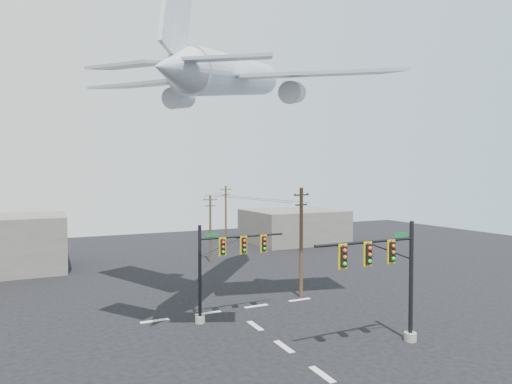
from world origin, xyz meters
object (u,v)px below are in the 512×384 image
signal_mast_far (222,266)px  utility_pole_b (210,227)px  utility_pole_c (226,213)px  utility_pole_a (301,240)px  signal_mast_near (390,276)px  airliner (234,77)px

signal_mast_far → utility_pole_b: (6.26, 20.13, 0.30)m
utility_pole_b → utility_pole_c: (7.40, 13.61, 0.44)m
utility_pole_a → utility_pole_c: bearing=61.1°
utility_pole_a → signal_mast_near: bearing=-112.8°
airliner → utility_pole_c: bearing=19.7°
utility_pole_a → airliner: 14.46m
utility_pole_a → signal_mast_far: bearing=178.3°
utility_pole_b → airliner: airliner is taller
utility_pole_c → airliner: airliner is taller
utility_pole_b → signal_mast_far: bearing=-94.8°
utility_pole_a → utility_pole_b: utility_pole_a is taller
signal_mast_near → utility_pole_b: (-1.03, 28.96, -0.05)m
utility_pole_b → utility_pole_c: bearing=73.9°
signal_mast_near → utility_pole_c: utility_pole_c is taller
signal_mast_near → utility_pole_b: size_ratio=0.93×
signal_mast_far → utility_pole_b: utility_pole_b is taller
signal_mast_near → signal_mast_far: size_ratio=1.09×
airliner → utility_pole_a: bearing=-55.7°
signal_mast_near → airliner: bearing=113.0°
signal_mast_far → utility_pole_c: 36.41m
signal_mast_far → airliner: (2.25, 3.08, 14.20)m
utility_pole_a → utility_pole_c: (5.57, 31.25, -0.24)m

